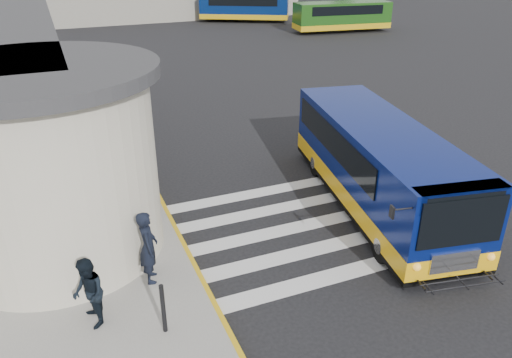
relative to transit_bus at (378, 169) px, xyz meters
name	(u,v)px	position (x,y,z in m)	size (l,w,h in m)	color
ground	(307,210)	(-2.05, 0.53, -1.25)	(140.00, 140.00, 0.00)	black
curb_strip	(149,177)	(-6.10, 4.53, -1.17)	(0.12, 34.00, 0.16)	gold
crosswalk	(305,225)	(-2.55, -0.27, -1.24)	(8.00, 5.35, 0.01)	silver
transit_bus	(378,169)	(0.00, 0.00, 0.00)	(4.37, 9.49, 2.60)	#07155A
pedestrian_a	(148,247)	(-7.21, -1.26, -0.18)	(0.67, 0.44, 1.83)	black
pedestrian_b	(89,293)	(-8.66, -2.30, -0.30)	(0.77, 0.60, 1.59)	black
bollard	(163,309)	(-7.31, -3.10, -0.51)	(0.10, 0.10, 1.17)	black
far_bus_a	(244,6)	(9.90, 36.20, 0.18)	(8.59, 6.15, 2.19)	#061B50
far_bus_b	(342,15)	(15.56, 27.47, 0.15)	(8.56, 3.38, 2.15)	#1C4C14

